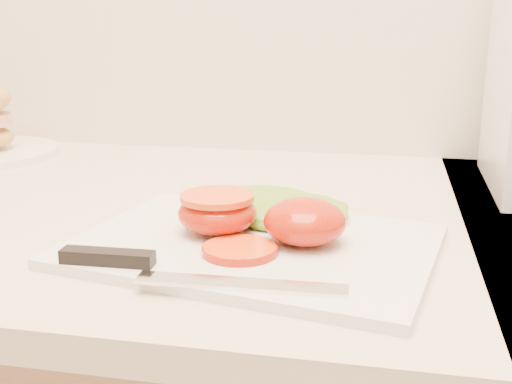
# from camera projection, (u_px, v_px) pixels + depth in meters

# --- Properties ---
(cutting_board) EXTENTS (0.37, 0.29, 0.01)m
(cutting_board) POSITION_uv_depth(u_px,v_px,m) (254.00, 246.00, 0.60)
(cutting_board) COLOR silver
(cutting_board) RESTS_ON counter
(tomato_half_dome) EXTENTS (0.08, 0.08, 0.04)m
(tomato_half_dome) POSITION_uv_depth(u_px,v_px,m) (305.00, 221.00, 0.59)
(tomato_half_dome) COLOR red
(tomato_half_dome) RESTS_ON cutting_board
(tomato_half_cut) EXTENTS (0.08, 0.08, 0.04)m
(tomato_half_cut) POSITION_uv_depth(u_px,v_px,m) (217.00, 212.00, 0.62)
(tomato_half_cut) COLOR red
(tomato_half_cut) RESTS_ON cutting_board
(tomato_slice_0) EXTENTS (0.07, 0.07, 0.01)m
(tomato_slice_0) POSITION_uv_depth(u_px,v_px,m) (240.00, 250.00, 0.57)
(tomato_slice_0) COLOR orange
(tomato_slice_0) RESTS_ON cutting_board
(lettuce_leaf_0) EXTENTS (0.15, 0.11, 0.02)m
(lettuce_leaf_0) POSITION_uv_depth(u_px,v_px,m) (267.00, 207.00, 0.66)
(lettuce_leaf_0) COLOR olive
(lettuce_leaf_0) RESTS_ON cutting_board
(lettuce_leaf_1) EXTENTS (0.12, 0.11, 0.02)m
(lettuce_leaf_1) POSITION_uv_depth(u_px,v_px,m) (306.00, 212.00, 0.65)
(lettuce_leaf_1) COLOR olive
(lettuce_leaf_1) RESTS_ON cutting_board
(knife) EXTENTS (0.25, 0.05, 0.01)m
(knife) POSITION_uv_depth(u_px,v_px,m) (157.00, 267.00, 0.53)
(knife) COLOR silver
(knife) RESTS_ON cutting_board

